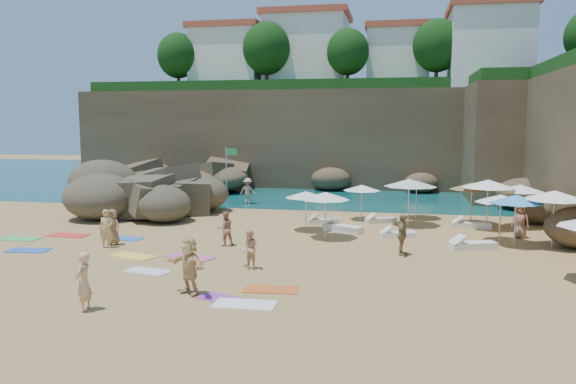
% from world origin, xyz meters
% --- Properties ---
extents(ground, '(120.00, 120.00, 0.00)m').
position_xyz_m(ground, '(0.00, 0.00, 0.00)').
color(ground, tan).
rests_on(ground, ground).
extents(seawater, '(120.00, 120.00, 0.00)m').
position_xyz_m(seawater, '(0.00, 30.00, 0.00)').
color(seawater, '#0C4751').
rests_on(seawater, ground).
extents(cliff_back, '(44.00, 8.00, 8.00)m').
position_xyz_m(cliff_back, '(2.00, 25.00, 4.00)').
color(cliff_back, brown).
rests_on(cliff_back, ground).
extents(cliff_corner, '(10.00, 12.00, 8.00)m').
position_xyz_m(cliff_corner, '(17.00, 20.00, 4.00)').
color(cliff_corner, brown).
rests_on(cliff_corner, ground).
extents(rock_promontory, '(12.00, 7.00, 2.00)m').
position_xyz_m(rock_promontory, '(-11.00, 16.00, 0.00)').
color(rock_promontory, brown).
rests_on(rock_promontory, ground).
extents(clifftop_buildings, '(28.48, 9.48, 7.00)m').
position_xyz_m(clifftop_buildings, '(2.96, 25.79, 11.24)').
color(clifftop_buildings, white).
rests_on(clifftop_buildings, cliff_back).
extents(clifftop_trees, '(35.60, 23.82, 4.40)m').
position_xyz_m(clifftop_trees, '(4.78, 19.52, 11.26)').
color(clifftop_trees, '#11380F').
rests_on(clifftop_trees, ground).
extents(marina_masts, '(3.10, 0.10, 6.00)m').
position_xyz_m(marina_masts, '(-16.50, 30.00, 3.00)').
color(marina_masts, white).
rests_on(marina_masts, ground).
extents(rock_outcrop, '(8.94, 7.94, 2.95)m').
position_xyz_m(rock_outcrop, '(-7.81, 6.80, 0.00)').
color(rock_outcrop, brown).
rests_on(rock_outcrop, ground).
extents(flag_pole, '(0.74, 0.14, 3.78)m').
position_xyz_m(flag_pole, '(-3.64, 11.44, 2.41)').
color(flag_pole, silver).
rests_on(flag_pole, ground).
extents(parasol_0, '(2.09, 2.09, 1.97)m').
position_xyz_m(parasol_0, '(2.78, 3.66, 1.81)').
color(parasol_0, silver).
rests_on(parasol_0, ground).
extents(parasol_1, '(2.25, 2.25, 2.13)m').
position_xyz_m(parasol_1, '(8.26, 8.37, 1.95)').
color(parasol_1, silver).
rests_on(parasol_1, ground).
extents(parasol_2, '(2.06, 2.06, 1.95)m').
position_xyz_m(parasol_2, '(5.29, 7.35, 1.79)').
color(parasol_2, silver).
rests_on(parasol_2, ground).
extents(parasol_3, '(2.64, 2.64, 2.50)m').
position_xyz_m(parasol_3, '(11.69, 5.94, 2.29)').
color(parasol_3, silver).
rests_on(parasol_3, ground).
extents(parasol_4, '(2.29, 2.29, 2.16)m').
position_xyz_m(parasol_4, '(11.77, 2.63, 1.99)').
color(parasol_4, silver).
rests_on(parasol_4, ground).
extents(parasol_5, '(2.59, 2.59, 2.45)m').
position_xyz_m(parasol_5, '(7.80, 6.06, 2.25)').
color(parasol_5, silver).
rests_on(parasol_5, ground).
extents(parasol_6, '(2.33, 2.33, 2.21)m').
position_xyz_m(parasol_6, '(11.07, 7.17, 2.02)').
color(parasol_6, silver).
rests_on(parasol_6, ground).
extents(parasol_7, '(2.34, 2.34, 2.21)m').
position_xyz_m(parasol_7, '(13.35, 6.63, 2.03)').
color(parasol_7, silver).
rests_on(parasol_7, ground).
extents(parasol_8, '(2.62, 2.62, 2.48)m').
position_xyz_m(parasol_8, '(13.81, 1.92, 2.27)').
color(parasol_8, silver).
rests_on(parasol_8, ground).
extents(parasol_9, '(2.29, 2.29, 2.16)m').
position_xyz_m(parasol_9, '(3.96, 2.00, 1.99)').
color(parasol_9, silver).
rests_on(parasol_9, ground).
extents(parasol_10, '(2.37, 2.37, 2.24)m').
position_xyz_m(parasol_10, '(12.29, 2.04, 2.06)').
color(parasol_10, silver).
rests_on(parasol_10, ground).
extents(lounger_0, '(1.75, 1.03, 0.26)m').
position_xyz_m(lounger_0, '(7.29, 2.82, 0.13)').
color(lounger_0, white).
rests_on(lounger_0, ground).
extents(lounger_1, '(2.10, 1.55, 0.31)m').
position_xyz_m(lounger_1, '(4.62, 3.78, 0.16)').
color(lounger_1, white).
rests_on(lounger_1, ground).
extents(lounger_2, '(1.74, 1.26, 0.26)m').
position_xyz_m(lounger_2, '(6.38, 6.59, 0.13)').
color(lounger_2, silver).
rests_on(lounger_2, ground).
extents(lounger_3, '(1.82, 1.04, 0.27)m').
position_xyz_m(lounger_3, '(3.45, 5.69, 0.13)').
color(lounger_3, silver).
rests_on(lounger_3, ground).
extents(lounger_4, '(1.97, 0.80, 0.30)m').
position_xyz_m(lounger_4, '(10.94, 5.87, 0.15)').
color(lounger_4, white).
rests_on(lounger_4, ground).
extents(lounger_5, '(2.10, 1.32, 0.31)m').
position_xyz_m(lounger_5, '(10.42, 0.92, 0.15)').
color(lounger_5, white).
rests_on(lounger_5, ground).
extents(towel_0, '(1.80, 1.08, 0.03)m').
position_xyz_m(towel_0, '(-7.95, -2.99, 0.02)').
color(towel_0, blue).
rests_on(towel_0, ground).
extents(towel_3, '(1.80, 0.93, 0.03)m').
position_xyz_m(towel_3, '(-9.85, -0.98, 0.02)').
color(towel_3, '#38C75A').
rests_on(towel_3, ground).
extents(towel_5, '(1.76, 1.15, 0.03)m').
position_xyz_m(towel_5, '(-1.58, -5.11, 0.01)').
color(towel_5, silver).
rests_on(towel_5, ground).
extents(towel_6, '(1.67, 1.27, 0.03)m').
position_xyz_m(towel_6, '(2.02, -7.64, 0.01)').
color(towel_6, purple).
rests_on(towel_6, ground).
extents(towel_7, '(1.94, 1.07, 0.03)m').
position_xyz_m(towel_7, '(-8.17, 0.21, 0.02)').
color(towel_7, red).
rests_on(towel_7, ground).
extents(towel_8, '(1.74, 0.92, 0.03)m').
position_xyz_m(towel_8, '(-5.17, 0.05, 0.02)').
color(towel_8, blue).
rests_on(towel_8, ground).
extents(towel_9, '(2.17, 1.64, 0.03)m').
position_xyz_m(towel_9, '(-0.86, -2.85, 0.02)').
color(towel_9, '#D35292').
rests_on(towel_9, ground).
extents(towel_10, '(1.81, 1.03, 0.03)m').
position_xyz_m(towel_10, '(3.30, -6.43, 0.02)').
color(towel_10, '#D85E22').
rests_on(towel_10, ground).
extents(towel_12, '(2.08, 1.54, 0.03)m').
position_xyz_m(towel_12, '(-3.18, -3.06, 0.02)').
color(towel_12, yellow).
rests_on(towel_12, ground).
extents(towel_13, '(1.87, 0.98, 0.03)m').
position_xyz_m(towel_13, '(2.87, -8.02, 0.02)').
color(towel_13, white).
rests_on(towel_13, ground).
extents(person_stand_0, '(0.69, 0.54, 1.66)m').
position_xyz_m(person_stand_0, '(-4.99, -1.82, 0.83)').
color(person_stand_0, tan).
rests_on(person_stand_0, ground).
extents(person_stand_1, '(0.93, 0.88, 1.52)m').
position_xyz_m(person_stand_1, '(-0.11, -0.43, 0.76)').
color(person_stand_1, tan).
rests_on(person_stand_1, ground).
extents(person_stand_2, '(1.16, 0.61, 1.71)m').
position_xyz_m(person_stand_2, '(-2.52, 12.17, 0.86)').
color(person_stand_2, tan).
rests_on(person_stand_2, ground).
extents(person_stand_3, '(0.57, 1.04, 1.69)m').
position_xyz_m(person_stand_3, '(7.45, -0.78, 0.84)').
color(person_stand_3, olive).
rests_on(person_stand_3, ground).
extents(person_stand_4, '(0.86, 0.65, 1.57)m').
position_xyz_m(person_stand_4, '(12.88, 3.83, 0.78)').
color(person_stand_4, '#B77660').
rests_on(person_stand_4, ground).
extents(person_stand_5, '(1.47, 0.58, 1.54)m').
position_xyz_m(person_stand_5, '(-8.81, 10.53, 0.77)').
color(person_stand_5, '#C67363').
rests_on(person_stand_5, ground).
extents(person_stand_6, '(0.43, 0.64, 1.70)m').
position_xyz_m(person_stand_6, '(-1.50, -9.41, 0.85)').
color(person_stand_6, '#E3B181').
rests_on(person_stand_6, ground).
extents(person_lie_2, '(1.02, 1.66, 0.41)m').
position_xyz_m(person_lie_2, '(-5.03, -1.22, 0.21)').
color(person_lie_2, olive).
rests_on(person_lie_2, ground).
extents(person_lie_3, '(2.31, 2.36, 0.47)m').
position_xyz_m(person_lie_3, '(0.90, -7.39, 0.24)').
color(person_lie_3, '#E1B776').
rests_on(person_lie_3, ground).
extents(person_lie_5, '(1.31, 1.59, 0.54)m').
position_xyz_m(person_lie_5, '(1.97, -4.07, 0.27)').
color(person_lie_5, '#EDB787').
rests_on(person_lie_5, ground).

